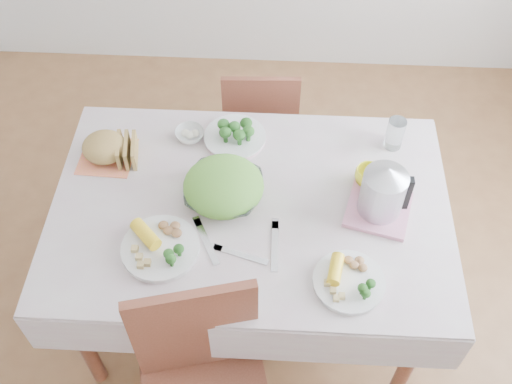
{
  "coord_description": "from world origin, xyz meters",
  "views": [
    {
      "loc": [
        0.09,
        -1.36,
        2.55
      ],
      "look_at": [
        0.02,
        0.02,
        0.82
      ],
      "focal_mm": 42.0,
      "sensor_mm": 36.0,
      "label": 1
    }
  ],
  "objects_px": {
    "dinner_plate_right": "(349,282)",
    "salad_bowl": "(224,191)",
    "dinner_plate_left": "(161,248)",
    "yellow_mug": "(368,176)",
    "dining_table": "(251,261)",
    "electric_kettle": "(383,190)",
    "chair_far": "(261,111)"
  },
  "relations": [
    {
      "from": "dinner_plate_left",
      "to": "dinner_plate_right",
      "type": "height_order",
      "value": "dinner_plate_left"
    },
    {
      "from": "dining_table",
      "to": "electric_kettle",
      "type": "relative_size",
      "value": 6.23
    },
    {
      "from": "dinner_plate_left",
      "to": "electric_kettle",
      "type": "xyz_separation_m",
      "value": [
        0.78,
        0.22,
        0.11
      ]
    },
    {
      "from": "yellow_mug",
      "to": "dinner_plate_right",
      "type": "bearing_deg",
      "value": -101.18
    },
    {
      "from": "dinner_plate_left",
      "to": "yellow_mug",
      "type": "relative_size",
      "value": 2.73
    },
    {
      "from": "dinner_plate_left",
      "to": "dinner_plate_right",
      "type": "xyz_separation_m",
      "value": [
        0.66,
        -0.1,
        0.0
      ]
    },
    {
      "from": "dinner_plate_left",
      "to": "salad_bowl",
      "type": "bearing_deg",
      "value": 51.1
    },
    {
      "from": "salad_bowl",
      "to": "dinner_plate_right",
      "type": "bearing_deg",
      "value": -37.83
    },
    {
      "from": "dining_table",
      "to": "salad_bowl",
      "type": "distance_m",
      "value": 0.44
    },
    {
      "from": "salad_bowl",
      "to": "dinner_plate_left",
      "type": "height_order",
      "value": "salad_bowl"
    },
    {
      "from": "dining_table",
      "to": "salad_bowl",
      "type": "bearing_deg",
      "value": 159.97
    },
    {
      "from": "dining_table",
      "to": "yellow_mug",
      "type": "height_order",
      "value": "yellow_mug"
    },
    {
      "from": "dining_table",
      "to": "dinner_plate_left",
      "type": "distance_m",
      "value": 0.55
    },
    {
      "from": "chair_far",
      "to": "yellow_mug",
      "type": "relative_size",
      "value": 8.03
    },
    {
      "from": "dinner_plate_left",
      "to": "dining_table",
      "type": "bearing_deg",
      "value": 35.21
    },
    {
      "from": "electric_kettle",
      "to": "dining_table",
      "type": "bearing_deg",
      "value": -170.87
    },
    {
      "from": "dining_table",
      "to": "electric_kettle",
      "type": "height_order",
      "value": "electric_kettle"
    },
    {
      "from": "yellow_mug",
      "to": "dining_table",
      "type": "bearing_deg",
      "value": -163.28
    },
    {
      "from": "yellow_mug",
      "to": "chair_far",
      "type": "bearing_deg",
      "value": 122.66
    },
    {
      "from": "chair_far",
      "to": "yellow_mug",
      "type": "distance_m",
      "value": 0.89
    },
    {
      "from": "chair_far",
      "to": "dinner_plate_right",
      "type": "bearing_deg",
      "value": 104.63
    },
    {
      "from": "dining_table",
      "to": "dinner_plate_right",
      "type": "relative_size",
      "value": 5.62
    },
    {
      "from": "dinner_plate_left",
      "to": "dinner_plate_right",
      "type": "relative_size",
      "value": 1.12
    },
    {
      "from": "dinner_plate_right",
      "to": "electric_kettle",
      "type": "bearing_deg",
      "value": 68.8
    },
    {
      "from": "chair_far",
      "to": "dining_table",
      "type": "bearing_deg",
      "value": 87.37
    },
    {
      "from": "dinner_plate_right",
      "to": "yellow_mug",
      "type": "height_order",
      "value": "yellow_mug"
    },
    {
      "from": "dining_table",
      "to": "dinner_plate_left",
      "type": "bearing_deg",
      "value": -144.79
    },
    {
      "from": "dinner_plate_left",
      "to": "electric_kettle",
      "type": "distance_m",
      "value": 0.82
    },
    {
      "from": "dining_table",
      "to": "yellow_mug",
      "type": "bearing_deg",
      "value": 16.72
    },
    {
      "from": "chair_far",
      "to": "yellow_mug",
      "type": "xyz_separation_m",
      "value": [
        0.44,
        -0.69,
        0.34
      ]
    },
    {
      "from": "dinner_plate_right",
      "to": "salad_bowl",
      "type": "bearing_deg",
      "value": 142.17
    },
    {
      "from": "dining_table",
      "to": "yellow_mug",
      "type": "distance_m",
      "value": 0.63
    }
  ]
}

